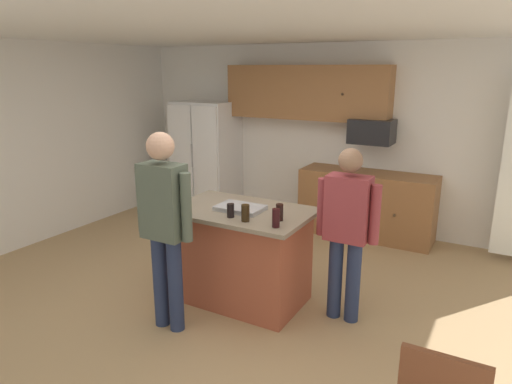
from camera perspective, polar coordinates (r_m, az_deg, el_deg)
floor at (r=4.71m, az=-2.72°, el=-13.43°), size 7.04×7.04×0.00m
ceiling at (r=4.15m, az=-3.19°, el=19.94°), size 7.04×7.04×0.00m
back_wall at (r=6.74m, az=9.94°, el=6.84°), size 6.40×0.10×2.60m
side_wall_left at (r=6.51m, az=-27.62°, el=5.05°), size 0.10×5.60×2.60m
cabinet_run_upper at (r=6.64m, az=6.27°, el=12.28°), size 2.40×0.38×0.75m
cabinet_run_lower at (r=6.44m, az=13.65°, el=-1.50°), size 1.80×0.63×0.90m
refrigerator at (r=7.36m, az=-6.21°, el=4.36°), size 0.93×0.76×1.76m
microwave_over_range at (r=6.26m, az=14.28°, el=7.36°), size 0.56×0.40×0.32m
kitchen_island at (r=4.54m, az=-1.87°, el=-7.83°), size 1.36×0.88×0.95m
person_guest_left at (r=4.12m, az=11.31°, el=-4.03°), size 0.57×0.22×1.60m
person_guest_right at (r=3.94m, az=-11.39°, el=-3.29°), size 0.57×0.23×1.76m
glass_stout_tall at (r=4.05m, az=2.96°, el=-2.55°), size 0.07×0.07×0.15m
tumbler_amber at (r=4.02m, az=-1.34°, el=-2.64°), size 0.07×0.07×0.15m
glass_short_whisky at (r=3.88m, az=2.51°, el=-3.27°), size 0.07×0.07×0.16m
glass_dark_ale at (r=4.14m, az=-3.20°, el=-2.33°), size 0.07×0.07×0.13m
serving_tray at (r=4.35m, az=-1.98°, el=-2.01°), size 0.44×0.30×0.04m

